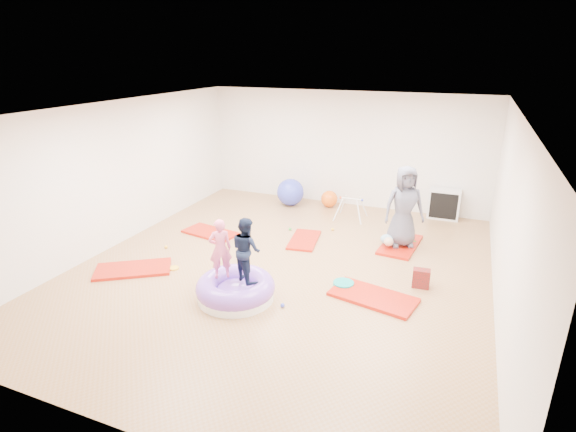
% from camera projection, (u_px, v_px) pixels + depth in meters
% --- Properties ---
extents(room, '(7.01, 8.01, 2.81)m').
position_uv_depth(room, '(281.00, 194.00, 7.57)').
color(room, '#9C7750').
rests_on(room, ground).
extents(gym_mat_front_left, '(1.43, 1.24, 0.05)m').
position_uv_depth(gym_mat_front_left, '(133.00, 269.00, 7.96)').
color(gym_mat_front_left, red).
rests_on(gym_mat_front_left, ground).
extents(gym_mat_mid_left, '(1.25, 0.78, 0.05)m').
position_uv_depth(gym_mat_mid_left, '(210.00, 233.00, 9.59)').
color(gym_mat_mid_left, red).
rests_on(gym_mat_mid_left, ground).
extents(gym_mat_center_back, '(0.68, 1.13, 0.04)m').
position_uv_depth(gym_mat_center_back, '(304.00, 240.00, 9.22)').
color(gym_mat_center_back, red).
rests_on(gym_mat_center_back, ground).
extents(gym_mat_right, '(1.43, 0.92, 0.05)m').
position_uv_depth(gym_mat_right, '(373.00, 297.00, 7.06)').
color(gym_mat_right, red).
rests_on(gym_mat_right, ground).
extents(gym_mat_rear_right, '(0.76, 1.33, 0.05)m').
position_uv_depth(gym_mat_rear_right, '(400.00, 245.00, 8.98)').
color(gym_mat_rear_right, red).
rests_on(gym_mat_rear_right, ground).
extents(inflatable_cushion, '(1.24, 1.24, 0.39)m').
position_uv_depth(inflatable_cushion, '(236.00, 289.00, 7.04)').
color(inflatable_cushion, white).
rests_on(inflatable_cushion, ground).
extents(child_pink, '(0.42, 0.40, 0.97)m').
position_uv_depth(child_pink, '(220.00, 246.00, 6.91)').
color(child_pink, pink).
rests_on(child_pink, inflatable_cushion).
extents(child_navy, '(0.63, 0.59, 1.03)m').
position_uv_depth(child_navy, '(246.00, 247.00, 6.82)').
color(child_navy, black).
rests_on(child_navy, inflatable_cushion).
extents(adult_caregiver, '(0.92, 0.80, 1.59)m').
position_uv_depth(adult_caregiver, '(404.00, 206.00, 8.65)').
color(adult_caregiver, '#4F5062').
rests_on(adult_caregiver, gym_mat_rear_right).
extents(infant, '(0.39, 0.39, 0.23)m').
position_uv_depth(infant, '(390.00, 240.00, 8.83)').
color(infant, '#7CABC6').
rests_on(infant, gym_mat_rear_right).
extents(ball_pit_balls, '(4.59, 3.35, 0.07)m').
position_uv_depth(ball_pit_balls, '(301.00, 258.00, 8.37)').
color(ball_pit_balls, red).
rests_on(ball_pit_balls, ground).
extents(exercise_ball_blue, '(0.68, 0.68, 0.68)m').
position_uv_depth(exercise_ball_blue, '(290.00, 192.00, 11.27)').
color(exercise_ball_blue, '#323EC6').
rests_on(exercise_ball_blue, ground).
extents(exercise_ball_orange, '(0.41, 0.41, 0.41)m').
position_uv_depth(exercise_ball_orange, '(329.00, 199.00, 11.20)').
color(exercise_ball_orange, orange).
rests_on(exercise_ball_orange, ground).
extents(infant_play_gym, '(0.68, 0.64, 0.52)m').
position_uv_depth(infant_play_gym, '(351.00, 205.00, 10.29)').
color(infant_play_gym, silver).
rests_on(infant_play_gym, ground).
extents(cube_shelf, '(0.70, 0.34, 0.70)m').
position_uv_depth(cube_shelf, '(444.00, 204.00, 10.36)').
color(cube_shelf, silver).
rests_on(cube_shelf, ground).
extents(balance_disc, '(0.34, 0.34, 0.08)m').
position_uv_depth(balance_disc, '(343.00, 284.00, 7.43)').
color(balance_disc, '#09948D').
rests_on(balance_disc, ground).
extents(backpack, '(0.29, 0.19, 0.32)m').
position_uv_depth(backpack, '(421.00, 278.00, 7.36)').
color(backpack, maroon).
rests_on(backpack, ground).
extents(yellow_toy, '(0.18, 0.18, 0.03)m').
position_uv_depth(yellow_toy, '(174.00, 268.00, 8.03)').
color(yellow_toy, gold).
rests_on(yellow_toy, ground).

